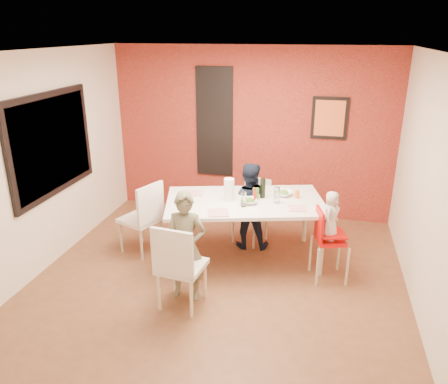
% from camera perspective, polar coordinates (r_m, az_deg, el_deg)
% --- Properties ---
extents(ground, '(4.50, 4.50, 0.00)m').
position_cam_1_polar(ground, '(5.53, -0.72, -11.33)').
color(ground, brown).
rests_on(ground, ground).
extents(ceiling, '(4.50, 4.50, 0.02)m').
position_cam_1_polar(ceiling, '(4.70, -0.87, 17.88)').
color(ceiling, white).
rests_on(ceiling, wall_back).
extents(wall_back, '(4.50, 0.02, 2.70)m').
position_cam_1_polar(wall_back, '(7.07, 3.60, 7.70)').
color(wall_back, beige).
rests_on(wall_back, ground).
extents(wall_front, '(4.50, 0.02, 2.70)m').
position_cam_1_polar(wall_front, '(3.01, -11.25, -11.33)').
color(wall_front, beige).
rests_on(wall_front, ground).
extents(wall_left, '(0.02, 4.50, 2.70)m').
position_cam_1_polar(wall_left, '(5.88, -22.63, 3.47)').
color(wall_left, beige).
rests_on(wall_left, ground).
extents(wall_right, '(0.02, 4.50, 2.70)m').
position_cam_1_polar(wall_right, '(4.95, 25.42, 0.00)').
color(wall_right, beige).
rests_on(wall_right, ground).
extents(brick_accent_wall, '(4.50, 0.02, 2.70)m').
position_cam_1_polar(brick_accent_wall, '(7.06, 3.57, 7.66)').
color(brick_accent_wall, maroon).
rests_on(brick_accent_wall, ground).
extents(picture_window_frame, '(0.05, 1.70, 1.30)m').
position_cam_1_polar(picture_window_frame, '(5.97, -21.58, 5.86)').
color(picture_window_frame, black).
rests_on(picture_window_frame, wall_left).
extents(picture_window_pane, '(0.02, 1.55, 1.15)m').
position_cam_1_polar(picture_window_pane, '(5.96, -21.46, 5.86)').
color(picture_window_pane, black).
rests_on(picture_window_pane, wall_left).
extents(glassblock_strip, '(0.55, 0.03, 1.70)m').
position_cam_1_polar(glassblock_strip, '(7.13, -1.24, 9.07)').
color(glassblock_strip, silver).
rests_on(glassblock_strip, wall_back).
extents(glassblock_surround, '(0.60, 0.03, 1.76)m').
position_cam_1_polar(glassblock_surround, '(7.13, -1.25, 9.06)').
color(glassblock_surround, black).
rests_on(glassblock_surround, wall_back).
extents(art_print_frame, '(0.54, 0.03, 0.64)m').
position_cam_1_polar(art_print_frame, '(6.88, 13.62, 9.36)').
color(art_print_frame, black).
rests_on(art_print_frame, wall_back).
extents(art_print_canvas, '(0.44, 0.01, 0.54)m').
position_cam_1_polar(art_print_canvas, '(6.87, 13.62, 9.34)').
color(art_print_canvas, orange).
rests_on(art_print_canvas, wall_back).
extents(dining_table, '(2.24, 1.61, 0.84)m').
position_cam_1_polar(dining_table, '(5.67, 2.74, -1.80)').
color(dining_table, white).
rests_on(dining_table, ground).
extents(chair_near, '(0.52, 0.52, 1.01)m').
position_cam_1_polar(chair_near, '(4.75, -6.04, -9.26)').
color(chair_near, silver).
rests_on(chair_near, ground).
extents(chair_far, '(0.55, 0.55, 0.92)m').
position_cam_1_polar(chair_far, '(6.31, 3.83, -1.88)').
color(chair_far, beige).
rests_on(chair_far, ground).
extents(chair_left, '(0.61, 0.61, 1.02)m').
position_cam_1_polar(chair_left, '(5.98, -10.33, -2.95)').
color(chair_left, white).
rests_on(chair_left, ground).
extents(high_chair, '(0.48, 0.48, 0.93)m').
position_cam_1_polar(high_chair, '(5.43, 13.30, -5.80)').
color(high_chair, red).
rests_on(high_chair, ground).
extents(child_near, '(0.48, 0.33, 1.28)m').
position_cam_1_polar(child_near, '(4.92, -5.01, -7.11)').
color(child_near, '#615D45').
rests_on(child_near, ground).
extents(child_far, '(0.65, 0.54, 1.23)m').
position_cam_1_polar(child_far, '(6.06, 3.20, -1.80)').
color(child_far, black).
rests_on(child_far, ground).
extents(toddler, '(0.27, 0.34, 0.60)m').
position_cam_1_polar(toddler, '(5.33, 13.79, -2.97)').
color(toddler, beige).
rests_on(toddler, high_chair).
extents(plate_near_left, '(0.31, 0.31, 0.01)m').
position_cam_1_polar(plate_near_left, '(5.25, -0.75, -2.71)').
color(plate_near_left, white).
rests_on(plate_near_left, dining_table).
extents(plate_far_mid, '(0.26, 0.26, 0.01)m').
position_cam_1_polar(plate_far_mid, '(5.93, 3.67, 0.05)').
color(plate_far_mid, silver).
rests_on(plate_far_mid, dining_table).
extents(plate_near_right, '(0.24, 0.24, 0.01)m').
position_cam_1_polar(plate_near_right, '(5.45, 9.53, -2.12)').
color(plate_near_right, white).
rests_on(plate_near_right, dining_table).
extents(plate_far_left, '(0.30, 0.30, 0.01)m').
position_cam_1_polar(plate_far_left, '(5.87, -4.00, -0.17)').
color(plate_far_left, white).
rests_on(plate_far_left, dining_table).
extents(salad_bowl_a, '(0.28, 0.28, 0.05)m').
position_cam_1_polar(salad_bowl_a, '(5.54, 3.22, -1.22)').
color(salad_bowl_a, white).
rests_on(salad_bowl_a, dining_table).
extents(salad_bowl_b, '(0.29, 0.29, 0.06)m').
position_cam_1_polar(salad_bowl_b, '(5.85, 7.73, -0.18)').
color(salad_bowl_b, white).
rests_on(salad_bowl_b, dining_table).
extents(wine_bottle, '(0.07, 0.07, 0.26)m').
position_cam_1_polar(wine_bottle, '(5.70, 5.08, 0.49)').
color(wine_bottle, black).
rests_on(wine_bottle, dining_table).
extents(wine_glass_a, '(0.07, 0.07, 0.19)m').
position_cam_1_polar(wine_glass_a, '(5.42, 2.57, -0.95)').
color(wine_glass_a, white).
rests_on(wine_glass_a, dining_table).
extents(wine_glass_b, '(0.07, 0.07, 0.21)m').
position_cam_1_polar(wine_glass_b, '(5.56, 6.92, -0.42)').
color(wine_glass_b, silver).
rests_on(wine_glass_b, dining_table).
extents(paper_towel_roll, '(0.13, 0.13, 0.30)m').
position_cam_1_polar(paper_towel_roll, '(5.58, 0.67, 0.30)').
color(paper_towel_roll, white).
rests_on(paper_towel_roll, dining_table).
extents(condiment_red, '(0.04, 0.04, 0.15)m').
position_cam_1_polar(condiment_red, '(5.57, 4.07, -0.61)').
color(condiment_red, red).
rests_on(condiment_red, dining_table).
extents(condiment_green, '(0.04, 0.04, 0.15)m').
position_cam_1_polar(condiment_green, '(5.66, 4.38, -0.22)').
color(condiment_green, '#3E7C29').
rests_on(condiment_green, dining_table).
extents(condiment_brown, '(0.04, 0.04, 0.15)m').
position_cam_1_polar(condiment_brown, '(5.69, 3.97, -0.15)').
color(condiment_brown, brown).
rests_on(condiment_brown, dining_table).
extents(sippy_cup, '(0.06, 0.06, 0.10)m').
position_cam_1_polar(sippy_cup, '(5.77, 9.54, -0.31)').
color(sippy_cup, orange).
rests_on(sippy_cup, dining_table).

